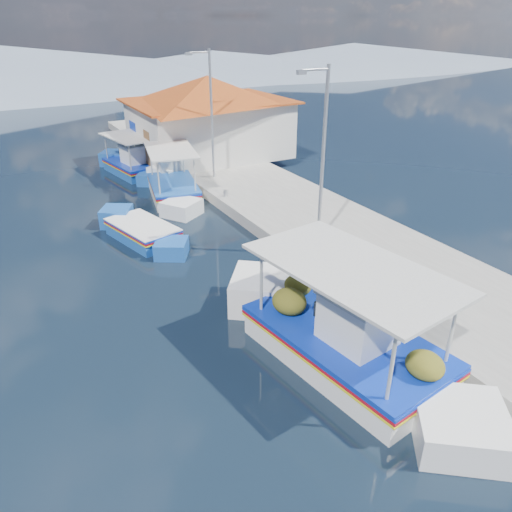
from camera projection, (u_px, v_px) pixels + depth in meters
ground at (228, 313)px, 14.23m from camera, size 160.00×160.00×0.00m
quay at (289, 207)px, 21.39m from camera, size 5.00×44.00×0.50m
bollards at (255, 213)px, 19.71m from camera, size 0.20×17.20×0.30m
main_caique at (343, 340)px, 12.09m from camera, size 3.40×8.96×2.98m
caique_green_canopy at (173, 189)px, 23.21m from camera, size 2.98×6.74×2.58m
caique_blue_hull at (143, 233)px, 18.87m from camera, size 2.51×5.36×0.98m
caique_far at (132, 166)px, 26.70m from camera, size 2.61×6.43×2.28m
harbor_building at (209, 115)px, 27.45m from camera, size 10.49×10.49×4.40m
lamp_post_near at (321, 150)px, 16.05m from camera, size 1.21×0.14×6.00m
lamp_post_far at (210, 109)px, 23.11m from camera, size 1.21×0.14×6.00m
mountain_ridge at (76, 68)px, 60.07m from camera, size 171.40×96.00×5.50m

